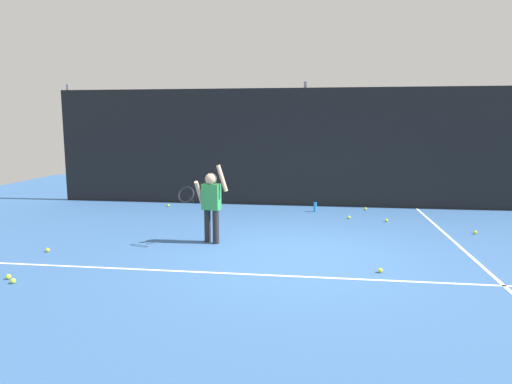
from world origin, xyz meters
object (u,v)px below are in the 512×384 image
(tennis_ball_1, at_px, (169,206))
(tennis_ball_8, at_px, (386,220))
(water_bottle, at_px, (315,207))
(tennis_ball_5, at_px, (349,217))
(tennis_ball_7, at_px, (13,281))
(tennis_ball_4, at_px, (475,232))
(tennis_ball_2, at_px, (380,270))
(tennis_ball_3, at_px, (365,209))
(tennis_player, at_px, (210,201))
(tennis_ball_6, at_px, (48,250))
(tennis_ball_0, at_px, (9,277))

(tennis_ball_1, bearing_deg, tennis_ball_8, -11.72)
(water_bottle, height_order, tennis_ball_5, water_bottle)
(tennis_ball_7, distance_m, tennis_ball_8, 6.90)
(tennis_ball_4, bearing_deg, water_bottle, 149.31)
(tennis_ball_2, bearing_deg, tennis_ball_3, 86.95)
(tennis_ball_7, bearing_deg, tennis_ball_8, 40.06)
(water_bottle, relative_size, tennis_ball_2, 3.33)
(tennis_ball_1, bearing_deg, tennis_player, -60.23)
(tennis_ball_2, distance_m, tennis_ball_8, 3.41)
(tennis_ball_4, relative_size, tennis_ball_7, 1.00)
(tennis_player, xyz_separation_m, tennis_ball_1, (-1.82, 3.18, -0.69))
(tennis_ball_2, bearing_deg, tennis_ball_7, -167.16)
(tennis_ball_6, bearing_deg, tennis_ball_2, -3.63)
(tennis_ball_0, height_order, tennis_ball_2, same)
(tennis_ball_4, bearing_deg, tennis_ball_3, 130.01)
(water_bottle, distance_m, tennis_ball_4, 3.44)
(tennis_ball_4, relative_size, tennis_ball_5, 1.00)
(tennis_ball_0, xyz_separation_m, tennis_ball_4, (6.93, 3.44, 0.00))
(tennis_player, relative_size, tennis_ball_1, 20.46)
(water_bottle, relative_size, tennis_ball_8, 3.33)
(tennis_ball_0, distance_m, tennis_ball_2, 4.98)
(water_bottle, bearing_deg, tennis_ball_3, 17.40)
(tennis_ball_6, xyz_separation_m, tennis_ball_7, (0.40, -1.40, 0.00))
(tennis_ball_5, bearing_deg, tennis_ball_3, 67.11)
(tennis_ball_2, bearing_deg, tennis_ball_1, 135.55)
(tennis_player, bearing_deg, tennis_ball_0, -125.44)
(tennis_player, xyz_separation_m, tennis_ball_0, (-2.22, -2.17, -0.69))
(tennis_ball_8, bearing_deg, tennis_ball_4, -30.15)
(water_bottle, xyz_separation_m, tennis_ball_6, (-4.20, -3.94, -0.08))
(tennis_ball_2, xyz_separation_m, tennis_ball_8, (0.55, 3.36, 0.00))
(tennis_player, xyz_separation_m, tennis_ball_3, (2.93, 3.40, -0.69))
(tennis_ball_2, bearing_deg, tennis_ball_5, 93.20)
(tennis_ball_4, distance_m, tennis_ball_5, 2.47)
(tennis_player, xyz_separation_m, tennis_ball_5, (2.48, 2.34, -0.69))
(tennis_ball_1, height_order, tennis_ball_3, same)
(tennis_ball_2, bearing_deg, water_bottle, 102.30)
(water_bottle, height_order, tennis_ball_7, water_bottle)
(tennis_ball_6, relative_size, tennis_ball_8, 1.00)
(tennis_player, bearing_deg, tennis_ball_8, 43.54)
(tennis_ball_3, height_order, tennis_ball_4, same)
(tennis_ball_1, relative_size, tennis_ball_2, 1.00)
(tennis_ball_2, height_order, tennis_ball_5, same)
(tennis_ball_0, height_order, tennis_ball_6, same)
(tennis_ball_1, bearing_deg, tennis_ball_0, -94.25)
(tennis_ball_7, bearing_deg, water_bottle, 54.57)
(tennis_ball_4, relative_size, tennis_ball_8, 1.00)
(water_bottle, xyz_separation_m, tennis_ball_1, (-3.57, 0.15, -0.08))
(tennis_ball_1, height_order, tennis_ball_4, same)
(water_bottle, bearing_deg, tennis_ball_5, -43.41)
(water_bottle, bearing_deg, tennis_ball_2, -77.70)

